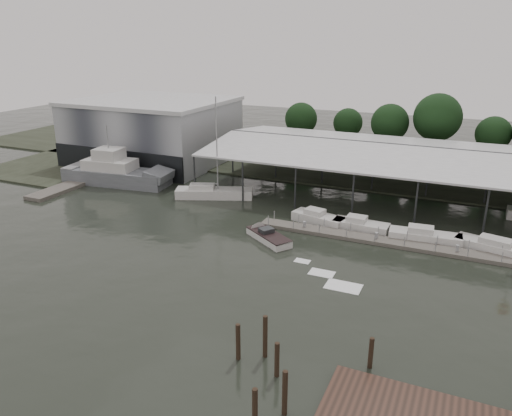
% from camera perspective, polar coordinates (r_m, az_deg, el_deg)
% --- Properties ---
extents(ground, '(200.00, 200.00, 0.00)m').
position_cam_1_polar(ground, '(50.00, -4.78, -5.41)').
color(ground, black).
rests_on(ground, ground).
extents(land_strip_far, '(140.00, 30.00, 0.30)m').
position_cam_1_polar(land_strip_far, '(87.08, 8.65, 5.35)').
color(land_strip_far, '#3A4131').
rests_on(land_strip_far, ground).
extents(land_strip_west, '(20.00, 40.00, 0.30)m').
position_cam_1_polar(land_strip_west, '(95.67, -17.34, 5.95)').
color(land_strip_west, '#3A4131').
rests_on(land_strip_west, ground).
extents(storage_warehouse, '(24.50, 20.50, 10.50)m').
position_cam_1_polar(storage_warehouse, '(87.20, -11.67, 8.69)').
color(storage_warehouse, '#9DA2A7').
rests_on(storage_warehouse, ground).
extents(covered_boat_shed, '(58.24, 24.00, 6.96)m').
position_cam_1_polar(covered_boat_shed, '(69.36, 19.32, 6.00)').
color(covered_boat_shed, silver).
rests_on(covered_boat_shed, ground).
extents(trawler_dock, '(3.00, 18.00, 0.50)m').
position_cam_1_polar(trawler_dock, '(77.65, -19.42, 2.84)').
color(trawler_dock, '#605C54').
rests_on(trawler_dock, ground).
extents(floating_dock, '(28.00, 2.00, 1.40)m').
position_cam_1_polar(floating_dock, '(54.21, 14.59, -3.73)').
color(floating_dock, '#605C54').
rests_on(floating_dock, ground).
extents(grey_trawler, '(16.66, 6.58, 8.84)m').
position_cam_1_polar(grey_trawler, '(75.56, -15.59, 3.85)').
color(grey_trawler, slate).
rests_on(grey_trawler, ground).
extents(white_sailboat, '(10.43, 6.25, 13.56)m').
position_cam_1_polar(white_sailboat, '(67.09, -4.94, 1.75)').
color(white_sailboat, silver).
rests_on(white_sailboat, ground).
extents(speedboat_underway, '(15.52, 10.96, 2.00)m').
position_cam_1_polar(speedboat_underway, '(53.55, 1.13, -3.14)').
color(speedboat_underway, silver).
rests_on(speedboat_underway, ground).
extents(moored_cruiser_0, '(6.55, 3.56, 1.70)m').
position_cam_1_polar(moored_cruiser_0, '(58.28, 7.11, -1.14)').
color(moored_cruiser_0, silver).
rests_on(moored_cruiser_0, ground).
extents(moored_cruiser_1, '(6.21, 2.47, 1.70)m').
position_cam_1_polar(moored_cruiser_1, '(56.84, 11.81, -1.96)').
color(moored_cruiser_1, silver).
rests_on(moored_cruiser_1, ground).
extents(moored_cruiser_2, '(7.52, 2.80, 1.70)m').
position_cam_1_polar(moored_cruiser_2, '(55.65, 18.69, -3.08)').
color(moored_cruiser_2, silver).
rests_on(moored_cruiser_2, ground).
extents(moored_cruiser_3, '(8.77, 4.28, 1.70)m').
position_cam_1_polar(moored_cruiser_3, '(55.43, 26.03, -4.17)').
color(moored_cruiser_3, silver).
rests_on(moored_cruiser_3, ground).
extents(mooring_pilings, '(8.66, 8.33, 3.76)m').
position_cam_1_polar(mooring_pilings, '(32.90, 2.74, -17.74)').
color(mooring_pilings, '#322219').
rests_on(mooring_pilings, ground).
extents(horizon_tree_line, '(69.04, 9.63, 11.70)m').
position_cam_1_polar(horizon_tree_line, '(88.63, 23.57, 8.31)').
color(horizon_tree_line, black).
rests_on(horizon_tree_line, ground).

